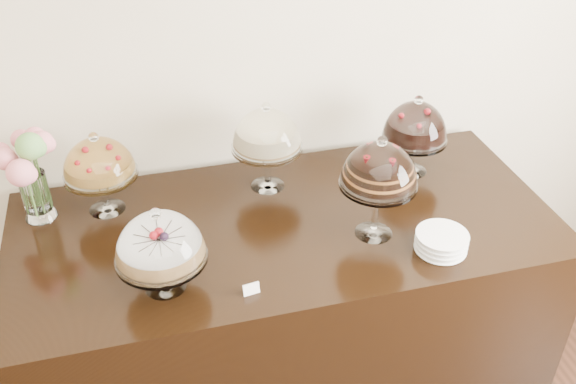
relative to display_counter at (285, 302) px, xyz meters
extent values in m
cube|color=beige|center=(-0.12, 0.55, 1.05)|extent=(5.00, 0.04, 3.00)
cube|color=black|center=(0.00, 0.00, 0.00)|extent=(2.20, 1.00, 0.90)
cone|color=white|center=(-0.51, -0.26, 0.46)|extent=(0.15, 0.15, 0.02)
cylinder|color=white|center=(-0.51, -0.26, 0.53)|extent=(0.03, 0.03, 0.10)
cylinder|color=white|center=(-0.51, -0.26, 0.58)|extent=(0.32, 0.32, 0.01)
cylinder|color=tan|center=(-0.51, -0.26, 0.62)|extent=(0.27, 0.27, 0.06)
sphere|color=#AF0E18|center=(-0.43, -0.24, 0.66)|extent=(0.02, 0.02, 0.02)
sphere|color=#AF0E18|center=(-0.56, -0.21, 0.66)|extent=(0.02, 0.02, 0.02)
sphere|color=#AF0E18|center=(-0.52, -0.33, 0.66)|extent=(0.02, 0.02, 0.02)
sphere|color=white|center=(-0.51, -0.26, 0.77)|extent=(0.04, 0.04, 0.04)
cone|color=white|center=(0.32, -0.16, 0.46)|extent=(0.15, 0.15, 0.02)
cylinder|color=white|center=(0.32, -0.16, 0.58)|extent=(0.03, 0.03, 0.20)
cylinder|color=white|center=(0.32, -0.16, 0.68)|extent=(0.30, 0.30, 0.01)
cylinder|color=black|center=(0.32, -0.16, 0.74)|extent=(0.22, 0.22, 0.10)
sphere|color=#AF0E18|center=(0.38, -0.14, 0.80)|extent=(0.02, 0.02, 0.02)
sphere|color=#AF0E18|center=(0.30, -0.10, 0.80)|extent=(0.02, 0.02, 0.02)
sphere|color=#AF0E18|center=(0.26, -0.18, 0.80)|extent=(0.02, 0.02, 0.02)
sphere|color=#AF0E18|center=(0.34, -0.22, 0.80)|extent=(0.02, 0.02, 0.02)
sphere|color=white|center=(0.32, -0.16, 0.87)|extent=(0.04, 0.04, 0.04)
cone|color=white|center=(-0.01, 0.28, 0.46)|extent=(0.15, 0.15, 0.02)
cylinder|color=white|center=(-0.01, 0.28, 0.56)|extent=(0.03, 0.03, 0.16)
cylinder|color=white|center=(-0.01, 0.28, 0.64)|extent=(0.30, 0.30, 0.01)
cylinder|color=#FFF0C5|center=(-0.01, 0.28, 0.69)|extent=(0.24, 0.24, 0.07)
sphere|color=white|center=(-0.01, 0.28, 0.83)|extent=(0.04, 0.04, 0.04)
cone|color=white|center=(0.65, 0.23, 0.46)|extent=(0.15, 0.15, 0.02)
cylinder|color=white|center=(0.65, 0.23, 0.54)|extent=(0.03, 0.03, 0.14)
cylinder|color=white|center=(0.65, 0.23, 0.62)|extent=(0.29, 0.29, 0.01)
cylinder|color=black|center=(0.65, 0.23, 0.66)|extent=(0.23, 0.23, 0.07)
sphere|color=#AF0E18|center=(0.71, 0.25, 0.70)|extent=(0.02, 0.02, 0.02)
sphere|color=#AF0E18|center=(0.60, 0.27, 0.70)|extent=(0.02, 0.02, 0.02)
sphere|color=#AF0E18|center=(0.63, 0.17, 0.70)|extent=(0.02, 0.02, 0.02)
sphere|color=white|center=(0.65, 0.23, 0.80)|extent=(0.04, 0.04, 0.04)
cone|color=white|center=(-0.69, 0.28, 0.46)|extent=(0.15, 0.15, 0.02)
cylinder|color=white|center=(-0.69, 0.28, 0.54)|extent=(0.03, 0.03, 0.14)
cylinder|color=white|center=(-0.69, 0.28, 0.62)|extent=(0.30, 0.30, 0.01)
cylinder|color=#C08938|center=(-0.69, 0.28, 0.65)|extent=(0.23, 0.23, 0.04)
sphere|color=#AF0E18|center=(-0.63, 0.30, 0.68)|extent=(0.02, 0.02, 0.02)
sphere|color=#AF0E18|center=(-0.68, 0.34, 0.68)|extent=(0.02, 0.02, 0.02)
sphere|color=#AF0E18|center=(-0.74, 0.32, 0.68)|extent=(0.02, 0.02, 0.02)
sphere|color=#AF0E18|center=(-0.75, 0.26, 0.68)|extent=(0.02, 0.02, 0.02)
sphere|color=#AF0E18|center=(-0.71, 0.21, 0.68)|extent=(0.02, 0.02, 0.02)
sphere|color=#AF0E18|center=(-0.65, 0.23, 0.68)|extent=(0.02, 0.02, 0.02)
sphere|color=white|center=(-0.69, 0.28, 0.79)|extent=(0.04, 0.04, 0.04)
cylinder|color=white|center=(-0.96, 0.29, 0.55)|extent=(0.11, 0.11, 0.21)
cylinder|color=#476B2D|center=(-0.92, 0.30, 0.64)|extent=(0.01, 0.01, 0.29)
sphere|color=pink|center=(-0.89, 0.30, 0.78)|extent=(0.09, 0.09, 0.09)
cylinder|color=#476B2D|center=(-0.94, 0.32, 0.64)|extent=(0.01, 0.01, 0.30)
sphere|color=pink|center=(-0.91, 0.35, 0.79)|extent=(0.08, 0.08, 0.08)
cylinder|color=#476B2D|center=(-0.97, 0.35, 0.62)|extent=(0.01, 0.01, 0.26)
sphere|color=pink|center=(-0.98, 0.41, 0.75)|extent=(0.08, 0.08, 0.08)
cylinder|color=#476B2D|center=(-1.01, 0.32, 0.61)|extent=(0.01, 0.01, 0.25)
sphere|color=pink|center=(-1.06, 0.35, 0.74)|extent=(0.08, 0.08, 0.08)
cylinder|color=#476B2D|center=(-0.99, 0.27, 0.62)|extent=(0.01, 0.01, 0.27)
sphere|color=pink|center=(-1.02, 0.26, 0.76)|extent=(0.09, 0.09, 0.09)
cylinder|color=#476B2D|center=(-0.96, 0.24, 0.61)|extent=(0.01, 0.01, 0.24)
sphere|color=pink|center=(-0.97, 0.18, 0.73)|extent=(0.11, 0.11, 0.11)
cylinder|color=#476B2D|center=(-0.94, 0.27, 0.65)|extent=(0.01, 0.01, 0.31)
sphere|color=#5E9548|center=(-0.92, 0.25, 0.80)|extent=(0.11, 0.11, 0.11)
cylinder|color=white|center=(0.53, -0.32, 0.45)|extent=(0.19, 0.19, 0.01)
cylinder|color=white|center=(0.53, -0.32, 0.47)|extent=(0.18, 0.18, 0.01)
cylinder|color=white|center=(0.53, -0.32, 0.48)|extent=(0.19, 0.19, 0.01)
cylinder|color=white|center=(0.53, -0.32, 0.49)|extent=(0.18, 0.18, 0.01)
cylinder|color=white|center=(0.53, -0.32, 0.50)|extent=(0.19, 0.19, 0.01)
cylinder|color=white|center=(0.53, -0.32, 0.51)|extent=(0.18, 0.18, 0.01)
cylinder|color=white|center=(0.53, -0.32, 0.52)|extent=(0.19, 0.19, 0.01)
cube|color=white|center=(-0.22, -0.37, 0.47)|extent=(0.06, 0.02, 0.04)
camera|label=1|loc=(-0.52, -2.01, 2.02)|focal=40.00mm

